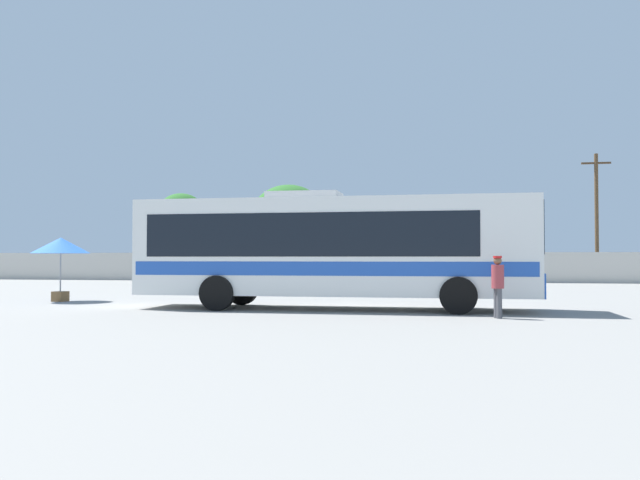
{
  "coord_description": "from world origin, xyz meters",
  "views": [
    {
      "loc": [
        2.81,
        -20.51,
        1.57
      ],
      "look_at": [
        -1.21,
        1.38,
        2.16
      ],
      "focal_mm": 37.08,
      "sensor_mm": 36.0,
      "label": 1
    }
  ],
  "objects_px": {
    "utility_pole_near": "(597,215)",
    "parked_car_second_maroon": "(277,271)",
    "attendant_by_bus_door": "(498,283)",
    "vendor_umbrella_near_gate_blue": "(61,247)",
    "roadside_tree_midleft": "(289,217)",
    "coach_bus_white_blue": "(329,247)",
    "parked_car_leftmost_grey": "(182,270)",
    "roadside_tree_left": "(181,214)"
  },
  "relations": [
    {
      "from": "utility_pole_near",
      "to": "parked_car_second_maroon",
      "type": "bearing_deg",
      "value": -165.15
    },
    {
      "from": "attendant_by_bus_door",
      "to": "vendor_umbrella_near_gate_blue",
      "type": "height_order",
      "value": "vendor_umbrella_near_gate_blue"
    },
    {
      "from": "parked_car_second_maroon",
      "to": "roadside_tree_midleft",
      "type": "bearing_deg",
      "value": 98.28
    },
    {
      "from": "roadside_tree_midleft",
      "to": "vendor_umbrella_near_gate_blue",
      "type": "bearing_deg",
      "value": -95.13
    },
    {
      "from": "coach_bus_white_blue",
      "to": "roadside_tree_midleft",
      "type": "xyz_separation_m",
      "value": [
        -7.71,
        27.66,
        2.68
      ]
    },
    {
      "from": "parked_car_leftmost_grey",
      "to": "roadside_tree_midleft",
      "type": "bearing_deg",
      "value": 56.55
    },
    {
      "from": "attendant_by_bus_door",
      "to": "roadside_tree_midleft",
      "type": "height_order",
      "value": "roadside_tree_midleft"
    },
    {
      "from": "vendor_umbrella_near_gate_blue",
      "to": "roadside_tree_midleft",
      "type": "relative_size",
      "value": 0.33
    },
    {
      "from": "vendor_umbrella_near_gate_blue",
      "to": "utility_pole_near",
      "type": "relative_size",
      "value": 0.28
    },
    {
      "from": "vendor_umbrella_near_gate_blue",
      "to": "parked_car_leftmost_grey",
      "type": "bearing_deg",
      "value": 98.84
    },
    {
      "from": "coach_bus_white_blue",
      "to": "parked_car_second_maroon",
      "type": "distance_m",
      "value": 20.54
    },
    {
      "from": "parked_car_leftmost_grey",
      "to": "parked_car_second_maroon",
      "type": "distance_m",
      "value": 6.37
    },
    {
      "from": "coach_bus_white_blue",
      "to": "parked_car_second_maroon",
      "type": "relative_size",
      "value": 2.75
    },
    {
      "from": "vendor_umbrella_near_gate_blue",
      "to": "roadside_tree_left",
      "type": "bearing_deg",
      "value": 103.46
    },
    {
      "from": "vendor_umbrella_near_gate_blue",
      "to": "parked_car_second_maroon",
      "type": "relative_size",
      "value": 0.52
    },
    {
      "from": "vendor_umbrella_near_gate_blue",
      "to": "roadside_tree_left",
      "type": "xyz_separation_m",
      "value": [
        -6.4,
        26.75,
        3.02
      ]
    },
    {
      "from": "vendor_umbrella_near_gate_blue",
      "to": "utility_pole_near",
      "type": "xyz_separation_m",
      "value": [
        23.2,
        22.97,
        2.34
      ]
    },
    {
      "from": "vendor_umbrella_near_gate_blue",
      "to": "parked_car_second_maroon",
      "type": "xyz_separation_m",
      "value": [
        3.53,
        17.75,
        -1.18
      ]
    },
    {
      "from": "attendant_by_bus_door",
      "to": "coach_bus_white_blue",
      "type": "bearing_deg",
      "value": 154.76
    },
    {
      "from": "parked_car_second_maroon",
      "to": "utility_pole_near",
      "type": "distance_m",
      "value": 20.65
    },
    {
      "from": "attendant_by_bus_door",
      "to": "roadside_tree_midleft",
      "type": "bearing_deg",
      "value": 112.69
    },
    {
      "from": "roadside_tree_left",
      "to": "roadside_tree_midleft",
      "type": "relative_size",
      "value": 0.94
    },
    {
      "from": "utility_pole_near",
      "to": "roadside_tree_left",
      "type": "distance_m",
      "value": 29.85
    },
    {
      "from": "parked_car_second_maroon",
      "to": "roadside_tree_midleft",
      "type": "height_order",
      "value": "roadside_tree_midleft"
    },
    {
      "from": "parked_car_leftmost_grey",
      "to": "parked_car_second_maroon",
      "type": "height_order",
      "value": "parked_car_leftmost_grey"
    },
    {
      "from": "vendor_umbrella_near_gate_blue",
      "to": "roadside_tree_midleft",
      "type": "distance_m",
      "value": 26.21
    },
    {
      "from": "roadside_tree_left",
      "to": "roadside_tree_midleft",
      "type": "height_order",
      "value": "roadside_tree_midleft"
    },
    {
      "from": "utility_pole_near",
      "to": "vendor_umbrella_near_gate_blue",
      "type": "bearing_deg",
      "value": -135.28
    },
    {
      "from": "parked_car_second_maroon",
      "to": "roadside_tree_left",
      "type": "bearing_deg",
      "value": 137.82
    },
    {
      "from": "utility_pole_near",
      "to": "attendant_by_bus_door",
      "type": "bearing_deg",
      "value": -107.24
    },
    {
      "from": "roadside_tree_midleft",
      "to": "parked_car_second_maroon",
      "type": "bearing_deg",
      "value": -81.72
    },
    {
      "from": "roadside_tree_left",
      "to": "roadside_tree_midleft",
      "type": "bearing_deg",
      "value": -5.1
    },
    {
      "from": "attendant_by_bus_door",
      "to": "parked_car_second_maroon",
      "type": "relative_size",
      "value": 0.37
    },
    {
      "from": "parked_car_second_maroon",
      "to": "roadside_tree_left",
      "type": "distance_m",
      "value": 14.04
    },
    {
      "from": "vendor_umbrella_near_gate_blue",
      "to": "parked_car_second_maroon",
      "type": "bearing_deg",
      "value": 78.76
    },
    {
      "from": "attendant_by_bus_door",
      "to": "roadside_tree_left",
      "type": "height_order",
      "value": "roadside_tree_left"
    },
    {
      "from": "utility_pole_near",
      "to": "roadside_tree_midleft",
      "type": "distance_m",
      "value": 21.08
    },
    {
      "from": "utility_pole_near",
      "to": "roadside_tree_left",
      "type": "relative_size",
      "value": 1.25
    },
    {
      "from": "utility_pole_near",
      "to": "parked_car_leftmost_grey",
      "type": "bearing_deg",
      "value": -169.54
    },
    {
      "from": "attendant_by_bus_door",
      "to": "parked_car_second_maroon",
      "type": "xyz_separation_m",
      "value": [
        -11.32,
        21.71,
        -0.15
      ]
    },
    {
      "from": "parked_car_leftmost_grey",
      "to": "utility_pole_near",
      "type": "height_order",
      "value": "utility_pole_near"
    },
    {
      "from": "parked_car_leftmost_grey",
      "to": "parked_car_second_maroon",
      "type": "relative_size",
      "value": 1.01
    }
  ]
}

